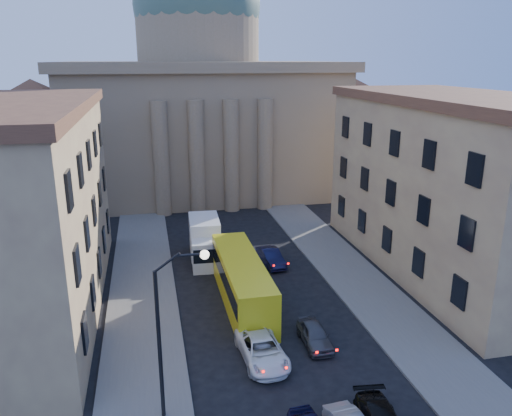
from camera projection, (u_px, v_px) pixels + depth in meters
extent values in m
cube|color=#5E5B56|center=(143.00, 321.00, 34.18)|extent=(5.00, 60.00, 0.15)
cube|color=#5E5B56|center=(373.00, 296.00, 37.69)|extent=(5.00, 60.00, 0.15)
cube|color=#826D50|center=(201.00, 129.00, 69.22)|extent=(34.00, 26.00, 16.00)
cube|color=#826D50|center=(199.00, 66.00, 66.82)|extent=(35.50, 27.50, 1.20)
cylinder|color=#826D50|center=(198.00, 38.00, 65.79)|extent=(16.00, 16.00, 8.00)
sphere|color=#486151|center=(197.00, 5.00, 64.65)|extent=(16.40, 16.40, 16.40)
cube|color=#826D50|center=(39.00, 155.00, 63.73)|extent=(13.00, 13.00, 11.00)
cone|color=brown|center=(32.00, 95.00, 61.59)|extent=(26.02, 26.02, 4.00)
cube|color=#826D50|center=(347.00, 144.00, 72.40)|extent=(13.00, 13.00, 11.00)
cone|color=brown|center=(350.00, 91.00, 70.26)|extent=(26.02, 26.02, 4.00)
cylinder|color=#826D50|center=(161.00, 159.00, 56.06)|extent=(1.80, 1.80, 13.00)
cylinder|color=#826D50|center=(197.00, 158.00, 56.89)|extent=(1.80, 1.80, 13.00)
cylinder|color=#826D50|center=(231.00, 156.00, 57.72)|extent=(1.80, 1.80, 13.00)
cylinder|color=#826D50|center=(265.00, 155.00, 58.54)|extent=(1.80, 1.80, 13.00)
cube|color=tan|center=(10.00, 215.00, 34.19)|extent=(11.00, 26.00, 14.00)
cube|color=tan|center=(453.00, 189.00, 41.21)|extent=(11.00, 26.00, 14.00)
cube|color=brown|center=(463.00, 99.00, 39.12)|extent=(11.60, 26.60, 0.80)
cylinder|color=black|center=(160.00, 348.00, 23.91)|extent=(0.20, 0.20, 8.00)
cylinder|color=black|center=(167.00, 263.00, 22.78)|extent=(1.30, 0.12, 0.96)
cylinder|color=black|center=(188.00, 255.00, 22.90)|extent=(1.30, 0.12, 0.12)
sphere|color=white|center=(205.00, 255.00, 23.07)|extent=(0.44, 0.44, 0.44)
imported|color=white|center=(262.00, 350.00, 29.63)|extent=(2.66, 5.31, 1.44)
imported|color=#434448|center=(315.00, 335.00, 31.33)|extent=(1.65, 3.93, 1.33)
imported|color=black|center=(271.00, 257.00, 43.52)|extent=(1.93, 4.38, 1.40)
cube|color=yellow|center=(242.00, 281.00, 36.46)|extent=(2.73, 11.97, 3.37)
cube|color=black|center=(242.00, 275.00, 36.30)|extent=(2.79, 11.31, 1.20)
cylinder|color=black|center=(238.00, 327.00, 32.49)|extent=(0.33, 1.09, 1.09)
cylinder|color=black|center=(271.00, 323.00, 32.94)|extent=(0.33, 1.09, 1.09)
cylinder|color=black|center=(219.00, 273.00, 40.63)|extent=(0.33, 1.09, 1.09)
cylinder|color=black|center=(245.00, 271.00, 41.08)|extent=(0.33, 1.09, 1.09)
cube|color=silver|center=(207.00, 254.00, 42.56)|extent=(2.65, 2.75, 2.62)
cube|color=black|center=(208.00, 256.00, 41.28)|extent=(2.40, 0.26, 1.20)
cube|color=silver|center=(204.00, 236.00, 45.18)|extent=(2.87, 4.72, 3.38)
cylinder|color=black|center=(195.00, 266.00, 42.21)|extent=(0.36, 1.00, 0.98)
cylinder|color=black|center=(220.00, 264.00, 42.55)|extent=(0.36, 1.00, 0.98)
cylinder|color=black|center=(193.00, 247.00, 46.34)|extent=(0.36, 1.00, 0.98)
cylinder|color=black|center=(216.00, 246.00, 46.68)|extent=(0.36, 1.00, 0.98)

